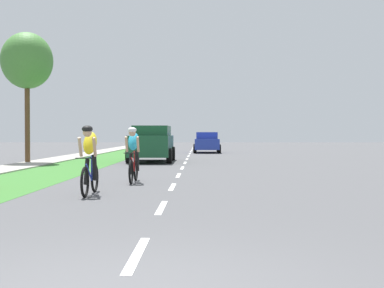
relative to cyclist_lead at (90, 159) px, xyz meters
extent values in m
plane|color=#4C4C4F|center=(1.79, 12.69, -0.81)|extent=(120.00, 120.00, 0.00)
cube|color=#38722D|center=(-2.87, 12.69, -0.81)|extent=(2.82, 70.00, 0.01)
cube|color=#9E998E|center=(-5.13, 12.69, -0.81)|extent=(1.70, 70.00, 0.10)
cube|color=white|center=(1.79, -5.71, -0.81)|extent=(0.12, 1.80, 0.01)
cube|color=white|center=(1.79, -1.97, -0.81)|extent=(0.12, 1.80, 0.01)
cube|color=white|center=(1.79, 1.76, -0.81)|extent=(0.12, 1.80, 0.01)
cube|color=white|center=(1.79, 5.49, -0.81)|extent=(0.12, 1.80, 0.01)
cube|color=white|center=(1.79, 9.23, -0.81)|extent=(0.12, 1.80, 0.01)
cube|color=white|center=(1.79, 12.96, -0.81)|extent=(0.12, 1.80, 0.01)
cube|color=white|center=(1.79, 16.69, -0.81)|extent=(0.12, 1.80, 0.01)
cube|color=white|center=(1.79, 20.43, -0.81)|extent=(0.12, 1.80, 0.01)
cube|color=white|center=(1.79, 24.16, -0.81)|extent=(0.12, 1.80, 0.01)
cube|color=white|center=(1.79, 27.89, -0.81)|extent=(0.12, 1.80, 0.01)
cube|color=white|center=(1.79, 31.63, -0.81)|extent=(0.12, 1.80, 0.01)
cube|color=white|center=(1.79, 35.36, -0.81)|extent=(0.12, 1.80, 0.01)
cube|color=white|center=(1.79, 39.09, -0.81)|extent=(0.12, 1.80, 0.01)
cube|color=white|center=(1.79, 42.83, -0.81)|extent=(0.12, 1.80, 0.01)
torus|color=black|center=(0.00, 0.55, -0.47)|extent=(0.06, 0.68, 0.68)
torus|color=black|center=(0.00, -0.49, -0.47)|extent=(0.06, 0.68, 0.68)
cylinder|color=#23389E|center=(0.00, -0.07, -0.29)|extent=(0.04, 0.59, 0.43)
cylinder|color=#23389E|center=(0.00, 0.21, -0.19)|extent=(0.04, 0.04, 0.55)
cylinder|color=#23389E|center=(0.00, -0.02, 0.04)|extent=(0.03, 0.55, 0.03)
cylinder|color=black|center=(0.00, -0.47, 0.05)|extent=(0.42, 0.02, 0.02)
ellipsoid|color=yellow|center=(0.00, 0.05, 0.37)|extent=(0.30, 0.54, 0.63)
sphere|color=tan|center=(0.00, -0.23, 0.61)|extent=(0.20, 0.20, 0.20)
ellipsoid|color=black|center=(0.00, -0.23, 0.69)|extent=(0.24, 0.28, 0.16)
cylinder|color=tan|center=(-0.16, -0.23, 0.29)|extent=(0.07, 0.26, 0.45)
cylinder|color=tan|center=(0.16, -0.23, 0.29)|extent=(0.07, 0.26, 0.45)
cylinder|color=black|center=(-0.10, 0.13, -0.29)|extent=(0.10, 0.30, 0.60)
cylinder|color=black|center=(0.10, 0.08, -0.19)|extent=(0.10, 0.25, 0.61)
torus|color=black|center=(0.61, 3.53, -0.47)|extent=(0.06, 0.68, 0.68)
torus|color=black|center=(0.61, 2.49, -0.47)|extent=(0.06, 0.68, 0.68)
cylinder|color=red|center=(0.61, 2.91, -0.29)|extent=(0.04, 0.59, 0.43)
cylinder|color=red|center=(0.61, 3.19, -0.19)|extent=(0.04, 0.04, 0.55)
cylinder|color=red|center=(0.61, 2.96, 0.04)|extent=(0.03, 0.55, 0.03)
cylinder|color=black|center=(0.61, 2.51, 0.05)|extent=(0.42, 0.02, 0.02)
ellipsoid|color=#26A5CC|center=(0.61, 3.03, 0.37)|extent=(0.30, 0.54, 0.63)
sphere|color=tan|center=(0.61, 2.75, 0.61)|extent=(0.20, 0.20, 0.20)
ellipsoid|color=white|center=(0.61, 2.75, 0.69)|extent=(0.24, 0.28, 0.16)
cylinder|color=tan|center=(0.45, 2.75, 0.29)|extent=(0.07, 0.26, 0.45)
cylinder|color=tan|center=(0.77, 2.75, 0.29)|extent=(0.07, 0.26, 0.45)
cylinder|color=black|center=(0.51, 3.11, -0.29)|extent=(0.10, 0.30, 0.60)
cylinder|color=black|center=(0.71, 3.06, -0.19)|extent=(0.10, 0.25, 0.61)
cube|color=#194C2D|center=(0.11, 13.79, 0.00)|extent=(1.90, 4.70, 1.00)
cube|color=#194C2D|center=(0.11, 13.99, 0.72)|extent=(1.71, 2.91, 0.52)
cube|color=#1E2833|center=(0.11, 12.73, 0.60)|extent=(1.56, 0.08, 0.44)
cylinder|color=black|center=(-0.84, 12.38, -0.45)|extent=(0.25, 0.72, 0.72)
cylinder|color=black|center=(1.06, 12.38, -0.45)|extent=(0.25, 0.72, 0.72)
cylinder|color=black|center=(-0.84, 15.20, -0.45)|extent=(0.25, 0.72, 0.72)
cylinder|color=black|center=(1.06, 15.20, -0.45)|extent=(0.25, 0.72, 0.72)
cube|color=#23389E|center=(3.01, 26.40, -0.17)|extent=(1.76, 4.30, 0.76)
cube|color=#23389E|center=(3.01, 26.55, 0.45)|extent=(1.55, 2.24, 0.52)
cube|color=#1E2833|center=(3.01, 25.58, 0.43)|extent=(1.44, 0.08, 0.44)
cylinder|color=black|center=(2.13, 25.07, -0.49)|extent=(0.22, 0.64, 0.64)
cylinder|color=black|center=(3.89, 25.07, -0.49)|extent=(0.22, 0.64, 0.64)
cylinder|color=black|center=(2.13, 27.73, -0.49)|extent=(0.22, 0.64, 0.64)
cylinder|color=black|center=(3.89, 27.73, -0.49)|extent=(0.22, 0.64, 0.64)
cylinder|color=brown|center=(-5.75, 12.73, 1.14)|extent=(0.24, 0.24, 3.91)
ellipsoid|color=#478438|center=(-5.75, 12.73, 4.08)|extent=(2.44, 2.44, 2.68)
camera|label=1|loc=(2.51, -11.56, 0.58)|focal=47.84mm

